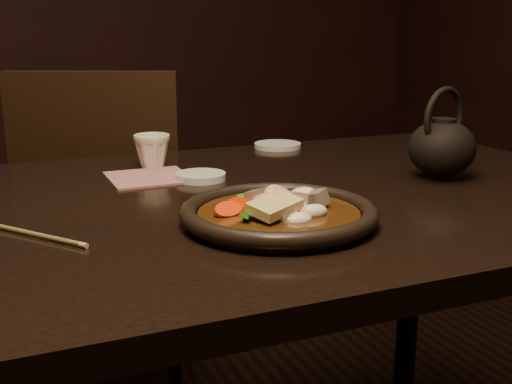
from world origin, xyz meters
name	(u,v)px	position (x,y,z in m)	size (l,w,h in m)	color
table	(209,242)	(0.00, 0.00, 0.67)	(1.60, 0.90, 0.75)	black
chair	(111,225)	(-0.05, 0.69, 0.51)	(0.58, 0.58, 0.93)	black
plate	(279,214)	(0.05, -0.18, 0.77)	(0.30, 0.30, 0.03)	black
stirfry	(280,211)	(0.05, -0.18, 0.77)	(0.19, 0.14, 0.06)	#351E09
soy_dish	(201,176)	(0.03, 0.14, 0.76)	(0.10, 0.10, 0.01)	white
saucer_right	(278,145)	(0.32, 0.39, 0.76)	(0.11, 0.11, 0.01)	white
tea_cup	(152,150)	(-0.02, 0.29, 0.79)	(0.08, 0.07, 0.08)	silver
chopsticks	(19,231)	(-0.31, -0.07, 0.75)	(0.16, 0.21, 0.01)	tan
napkin	(149,177)	(-0.05, 0.19, 0.75)	(0.15, 0.15, 0.00)	#AA6B68
teapot	(442,145)	(0.47, -0.03, 0.82)	(0.16, 0.13, 0.17)	black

